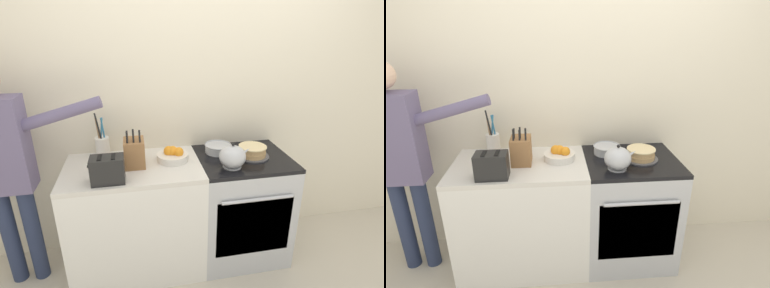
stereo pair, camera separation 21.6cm
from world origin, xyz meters
The scene contains 12 objects.
ground_plane centered at (0.00, 0.00, 0.00)m, with size 16.00×16.00×0.00m, color beige.
wall_back centered at (0.00, 0.64, 1.30)m, with size 8.00×0.04×2.60m.
counter_cabinet centered at (-0.60, 0.31, 0.44)m, with size 0.99×0.62×0.89m.
stove_range centered at (0.25, 0.31, 0.44)m, with size 0.71×0.65×0.89m.
layer_cake centered at (0.31, 0.30, 0.93)m, with size 0.26×0.26×0.09m.
tea_kettle centered at (0.10, 0.15, 0.97)m, with size 0.23×0.19×0.19m.
mixing_bowl centered at (0.08, 0.43, 0.92)m, with size 0.21×0.21×0.07m.
knife_block centered at (-0.58, 0.31, 0.99)m, with size 0.14×0.18×0.28m.
utensil_crock centered at (-0.82, 0.52, 0.98)m, with size 0.10×0.10×0.35m.
fruit_bowl centered at (-0.30, 0.35, 0.93)m, with size 0.24×0.24×0.11m.
toaster centered at (-0.76, 0.10, 0.98)m, with size 0.23×0.14×0.18m.
person_baker centered at (-1.43, 0.32, 0.98)m, with size 0.93×0.20×1.63m.
Camera 2 is at (-0.35, -1.73, 1.84)m, focal length 28.00 mm.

